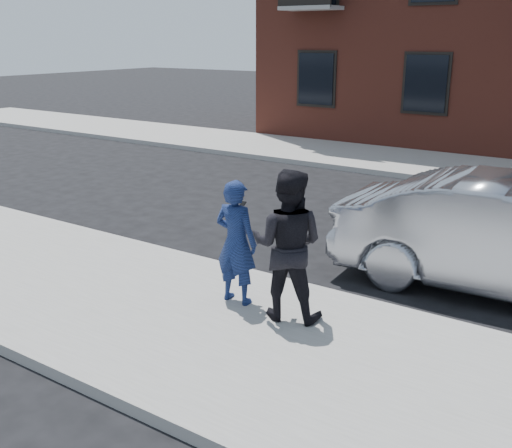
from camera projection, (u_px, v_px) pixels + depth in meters
The scene contains 5 objects.
ground at pixel (350, 369), 6.73m from camera, with size 100.00×100.00×0.00m, color black.
near_sidewalk at pixel (340, 374), 6.51m from camera, with size 50.00×3.50×0.15m, color gray.
near_curb at pixel (400, 313), 7.93m from camera, with size 50.00×0.10×0.15m, color #999691.
man_hoodie at pixel (236, 242), 7.87m from camera, with size 0.62×0.49×1.68m.
man_peacoat at pixel (287, 245), 7.40m from camera, with size 1.11×0.97×1.92m.
Camera 1 is at (2.43, -5.51, 3.58)m, focal length 42.00 mm.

